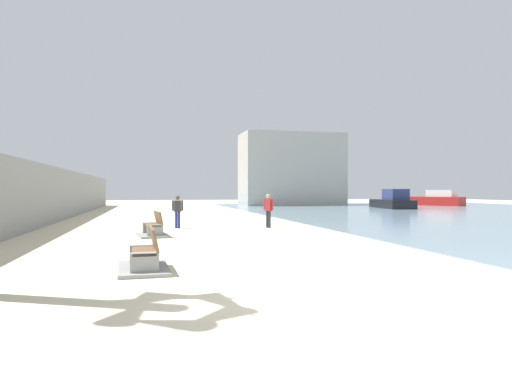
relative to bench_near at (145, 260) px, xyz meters
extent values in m
plane|color=beige|center=(2.13, 14.37, -0.23)|extent=(120.00, 120.00, 0.00)
cube|color=gray|center=(-5.37, 14.37, 1.33)|extent=(0.80, 64.00, 3.13)
cube|color=gray|center=(0.01, -0.70, 0.01)|extent=(0.61, 0.23, 0.50)
cube|color=gray|center=(-0.06, 0.70, 0.01)|extent=(0.61, 0.23, 0.50)
cube|color=brown|center=(-0.03, 0.00, 0.22)|extent=(0.58, 1.62, 0.06)
cube|color=brown|center=(0.20, 0.01, 0.50)|extent=(0.24, 1.61, 0.50)
cube|color=gray|center=(-0.03, 0.00, -0.19)|extent=(1.20, 2.15, 0.08)
cube|color=gray|center=(0.31, 7.25, 0.01)|extent=(0.62, 0.28, 0.50)
cube|color=gray|center=(0.13, 8.64, 0.01)|extent=(0.62, 0.28, 0.50)
cube|color=brown|center=(0.22, 7.95, 0.22)|extent=(0.70, 1.65, 0.06)
cube|color=brown|center=(0.45, 7.98, 0.50)|extent=(0.37, 1.61, 0.50)
cube|color=gray|center=(0.22, 7.95, -0.19)|extent=(1.36, 2.22, 0.08)
cylinder|color=navy|center=(1.48, 11.54, 0.16)|extent=(0.12, 0.12, 0.78)
cylinder|color=navy|center=(1.35, 11.56, 0.16)|extent=(0.12, 0.12, 0.78)
cube|color=#333338|center=(1.42, 11.55, 0.82)|extent=(0.34, 0.22, 0.55)
sphere|color=brown|center=(1.42, 11.55, 1.24)|extent=(0.21, 0.21, 0.21)
cylinder|color=#333338|center=(1.64, 11.52, 0.85)|extent=(0.09, 0.09, 0.50)
cylinder|color=#333338|center=(1.20, 11.58, 0.85)|extent=(0.09, 0.09, 0.50)
cylinder|color=#333338|center=(5.68, 10.85, 0.17)|extent=(0.12, 0.12, 0.81)
cylinder|color=#333338|center=(5.77, 10.76, 0.17)|extent=(0.12, 0.12, 0.81)
cube|color=#B22D33|center=(5.73, 10.81, 0.87)|extent=(0.35, 0.35, 0.58)
sphere|color=tan|center=(5.73, 10.81, 1.30)|extent=(0.22, 0.22, 0.22)
cylinder|color=#B22D33|center=(5.57, 10.96, 0.90)|extent=(0.09, 0.09, 0.52)
cylinder|color=#B22D33|center=(5.88, 10.65, 0.90)|extent=(0.09, 0.09, 0.52)
cube|color=black|center=(23.56, 30.69, 0.22)|extent=(3.35, 6.93, 0.83)
cube|color=navy|center=(23.41, 29.70, 1.17)|extent=(2.09, 3.14, 1.06)
cube|color=red|center=(32.30, 36.85, 0.32)|extent=(5.32, 6.99, 1.02)
cube|color=white|center=(32.83, 35.96, 1.22)|extent=(2.82, 3.36, 0.78)
cube|color=#ADAAA3|center=(16.79, 42.37, 4.06)|extent=(12.00, 6.00, 8.58)
camera|label=1|loc=(0.12, -10.80, 1.60)|focal=32.30mm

